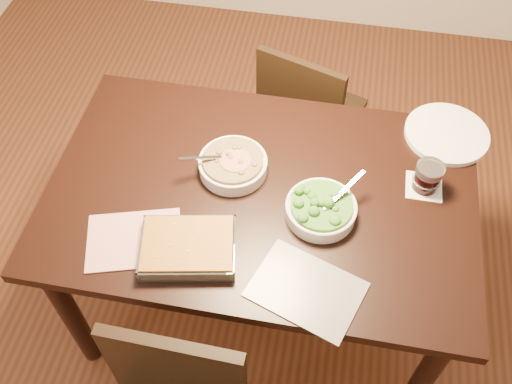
{
  "coord_description": "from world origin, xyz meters",
  "views": [
    {
      "loc": [
        0.19,
        -1.12,
        2.23
      ],
      "look_at": [
        -0.01,
        -0.05,
        0.8
      ],
      "focal_mm": 40.0,
      "sensor_mm": 36.0,
      "label": 1
    }
  ],
  "objects": [
    {
      "name": "baking_dish",
      "position": [
        -0.17,
        -0.27,
        0.78
      ],
      "size": [
        0.32,
        0.26,
        0.05
      ],
      "rotation": [
        0.0,
        0.0,
        0.19
      ],
      "color": "silver",
      "rests_on": "table"
    },
    {
      "name": "table",
      "position": [
        0.0,
        0.0,
        0.65
      ],
      "size": [
        1.4,
        0.9,
        0.75
      ],
      "color": "black",
      "rests_on": "ground"
    },
    {
      "name": "stew_bowl",
      "position": [
        -0.11,
        0.07,
        0.78
      ],
      "size": [
        0.24,
        0.23,
        0.09
      ],
      "color": "white",
      "rests_on": "table"
    },
    {
      "name": "broccoli_bowl",
      "position": [
        0.2,
        -0.06,
        0.78
      ],
      "size": [
        0.23,
        0.23,
        0.09
      ],
      "color": "white",
      "rests_on": "table"
    },
    {
      "name": "magazine_b",
      "position": [
        0.19,
        -0.33,
        0.75
      ],
      "size": [
        0.36,
        0.31,
        0.01
      ],
      "primitive_type": "cube",
      "rotation": [
        0.0,
        0.0,
        -0.34
      ],
      "color": "#25252C",
      "rests_on": "table"
    },
    {
      "name": "magazine_a",
      "position": [
        -0.35,
        -0.26,
        0.75
      ],
      "size": [
        0.33,
        0.28,
        0.01
      ],
      "primitive_type": "cube",
      "rotation": [
        0.0,
        0.0,
        0.29
      ],
      "color": "#AF323E",
      "rests_on": "table"
    },
    {
      "name": "wine_tumbler",
      "position": [
        0.52,
        0.11,
        0.81
      ],
      "size": [
        0.09,
        0.09,
        0.1
      ],
      "color": "black",
      "rests_on": "coaster"
    },
    {
      "name": "dinner_plate",
      "position": [
        0.6,
        0.36,
        0.76
      ],
      "size": [
        0.29,
        0.29,
        0.02
      ],
      "primitive_type": "cylinder",
      "color": "white",
      "rests_on": "table"
    },
    {
      "name": "chair_far",
      "position": [
        0.08,
        0.68,
        0.45
      ],
      "size": [
        0.48,
        0.48,
        0.81
      ],
      "rotation": [
        0.0,
        0.0,
        2.81
      ],
      "color": "black",
      "rests_on": "ground"
    },
    {
      "name": "ground",
      "position": [
        0.0,
        0.0,
        0.0
      ],
      "size": [
        4.0,
        4.0,
        0.0
      ],
      "primitive_type": "plane",
      "color": "#432313",
      "rests_on": "ground"
    },
    {
      "name": "coaster",
      "position": [
        0.52,
        0.11,
        0.75
      ],
      "size": [
        0.12,
        0.12,
        0.0
      ],
      "primitive_type": "cube",
      "color": "white",
      "rests_on": "table"
    }
  ]
}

